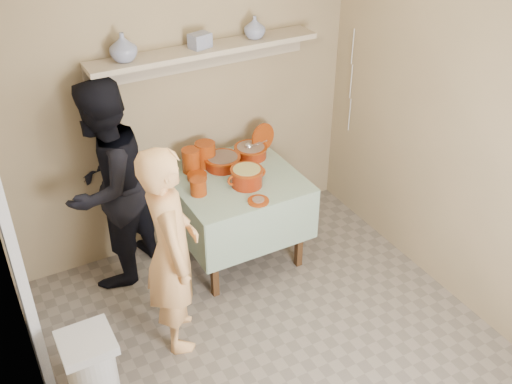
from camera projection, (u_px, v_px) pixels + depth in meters
ground at (289, 367)px, 4.07m from camera, size 3.50×3.50×0.00m
tile_panel at (9, 238)px, 3.65m from camera, size 0.06×0.70×2.00m
plate_stack_a at (191, 160)px, 4.74m from camera, size 0.15×0.15×0.19m
plate_stack_b at (205, 154)px, 4.81m from camera, size 0.17×0.17×0.20m
bowl_stack at (198, 187)px, 4.47m from camera, size 0.13×0.13×0.13m
empty_bowl at (197, 177)px, 4.67m from camera, size 0.16×0.16×0.05m
propped_lid at (263, 137)px, 5.02m from camera, size 0.24×0.10×0.24m
vase_right at (255, 27)px, 4.54m from camera, size 0.17×0.17×0.17m
vase_left at (123, 47)px, 4.12m from camera, size 0.21×0.21×0.20m
ceramic_box at (200, 41)px, 4.38m from camera, size 0.18×0.15×0.11m
person_cook at (172, 251)px, 3.92m from camera, size 0.49×0.63×1.53m
person_helper at (106, 186)px, 4.46m from camera, size 1.03×1.01×1.67m
room_shell at (298, 162)px, 3.20m from camera, size 3.04×3.54×2.62m
serving_table at (235, 190)px, 4.77m from camera, size 0.97×0.97×0.76m
cazuela_meat_a at (222, 161)px, 4.81m from camera, size 0.30×0.30×0.10m
cazuela_meat_b at (251, 151)px, 4.95m from camera, size 0.28×0.28×0.10m
ladle at (249, 146)px, 4.90m from camera, size 0.08×0.26×0.19m
cazuela_rice at (247, 176)px, 4.56m from camera, size 0.33×0.25×0.14m
front_plate at (258, 201)px, 4.40m from camera, size 0.16×0.16×0.03m
wall_shelf at (204, 52)px, 4.47m from camera, size 1.80×0.25×0.21m
trash_bin at (92, 371)px, 3.69m from camera, size 0.32×0.32×0.56m
electrical_cord at (351, 82)px, 5.08m from camera, size 0.01×0.05×0.90m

